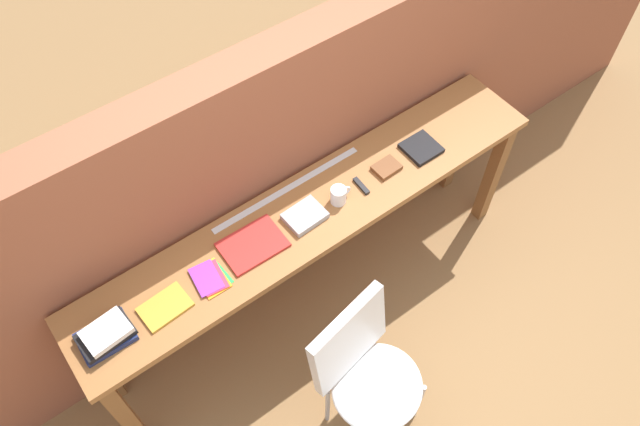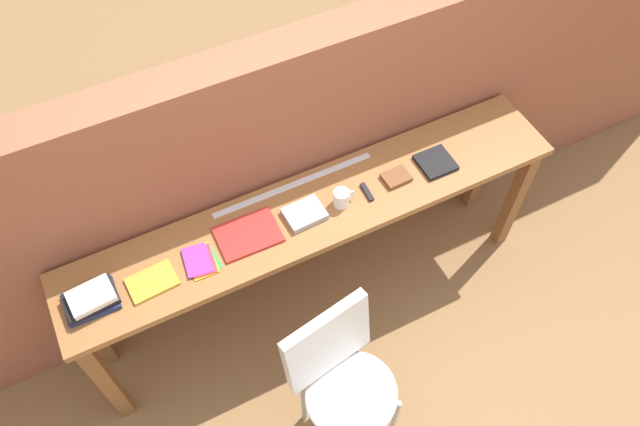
{
  "view_description": "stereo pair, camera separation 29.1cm",
  "coord_description": "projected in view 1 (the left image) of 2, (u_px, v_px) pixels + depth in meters",
  "views": [
    {
      "loc": [
        -1.0,
        -1.09,
        3.29
      ],
      "look_at": [
        0.0,
        0.25,
        0.9
      ],
      "focal_mm": 35.0,
      "sensor_mm": 36.0,
      "label": 1
    },
    {
      "loc": [
        -0.75,
        -1.24,
        3.29
      ],
      "look_at": [
        0.0,
        0.25,
        0.9
      ],
      "focal_mm": 35.0,
      "sensor_mm": 36.0,
      "label": 2
    }
  ],
  "objects": [
    {
      "name": "ground_plane",
      "position": [
        346.0,
        333.0,
        3.54
      ],
      "size": [
        40.0,
        40.0,
        0.0
      ],
      "primitive_type": "plane",
      "color": "olive"
    },
    {
      "name": "brick_wall_back",
      "position": [
        274.0,
        174.0,
        3.18
      ],
      "size": [
        6.0,
        0.2,
        1.6
      ],
      "primitive_type": "cube",
      "color": "#935138",
      "rests_on": "ground"
    },
    {
      "name": "sideboard",
      "position": [
        314.0,
        225.0,
        3.07
      ],
      "size": [
        2.5,
        0.44,
        0.88
      ],
      "color": "#996033",
      "rests_on": "ground"
    },
    {
      "name": "chair_white_moulded",
      "position": [
        367.0,
        371.0,
        2.86
      ],
      "size": [
        0.51,
        0.52,
        0.89
      ],
      "color": "white",
      "rests_on": "ground"
    },
    {
      "name": "book_stack_leftmost",
      "position": [
        106.0,
        335.0,
        2.55
      ],
      "size": [
        0.23,
        0.17,
        0.08
      ],
      "color": "navy",
      "rests_on": "sideboard"
    },
    {
      "name": "magazine_cycling",
      "position": [
        165.0,
        307.0,
        2.65
      ],
      "size": [
        0.22,
        0.16,
        0.02
      ],
      "primitive_type": "cube",
      "rotation": [
        0.0,
        0.0,
        0.06
      ],
      "color": "gold",
      "rests_on": "sideboard"
    },
    {
      "name": "pamphlet_pile_colourful",
      "position": [
        210.0,
        278.0,
        2.73
      ],
      "size": [
        0.16,
        0.18,
        0.01
      ],
      "color": "green",
      "rests_on": "sideboard"
    },
    {
      "name": "book_open_centre",
      "position": [
        253.0,
        245.0,
        2.83
      ],
      "size": [
        0.29,
        0.21,
        0.02
      ],
      "primitive_type": "cube",
      "rotation": [
        0.0,
        0.0,
        -0.02
      ],
      "color": "red",
      "rests_on": "sideboard"
    },
    {
      "name": "book_grey_hardcover",
      "position": [
        305.0,
        216.0,
        2.91
      ],
      "size": [
        0.19,
        0.15,
        0.03
      ],
      "primitive_type": "cube",
      "rotation": [
        0.0,
        0.0,
        0.05
      ],
      "color": "#9E9EA3",
      "rests_on": "sideboard"
    },
    {
      "name": "mug",
      "position": [
        339.0,
        195.0,
        2.94
      ],
      "size": [
        0.11,
        0.08,
        0.09
      ],
      "color": "white",
      "rests_on": "sideboard"
    },
    {
      "name": "multitool_folded",
      "position": [
        361.0,
        186.0,
        3.02
      ],
      "size": [
        0.03,
        0.11,
        0.02
      ],
      "primitive_type": "cube",
      "rotation": [
        0.0,
        0.0,
        -0.05
      ],
      "color": "black",
      "rests_on": "sideboard"
    },
    {
      "name": "leather_journal_brown",
      "position": [
        387.0,
        168.0,
        3.08
      ],
      "size": [
        0.13,
        0.1,
        0.02
      ],
      "primitive_type": "cube",
      "rotation": [
        0.0,
        0.0,
        0.03
      ],
      "color": "brown",
      "rests_on": "sideboard"
    },
    {
      "name": "book_repair_rightmost",
      "position": [
        421.0,
        148.0,
        3.15
      ],
      "size": [
        0.17,
        0.17,
        0.02
      ],
      "primitive_type": "cube",
      "rotation": [
        0.0,
        0.0,
        -0.01
      ],
      "color": "black",
      "rests_on": "sideboard"
    },
    {
      "name": "ruler_metal_back_edge",
      "position": [
        287.0,
        189.0,
        3.02
      ],
      "size": [
        0.84,
        0.03,
        0.0
      ],
      "primitive_type": "cube",
      "color": "silver",
      "rests_on": "sideboard"
    }
  ]
}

